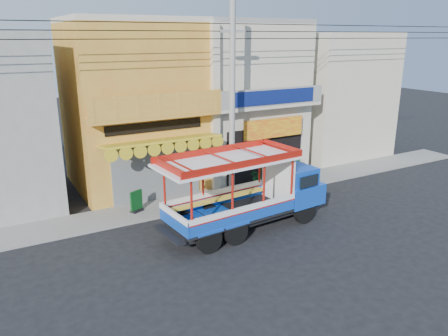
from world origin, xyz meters
name	(u,v)px	position (x,y,z in m)	size (l,w,h in m)	color
ground	(292,222)	(0.00, 0.00, 0.00)	(90.00, 90.00, 0.00)	black
sidewalk	(242,192)	(0.00, 4.00, 0.06)	(30.00, 2.00, 0.12)	slate
shophouse_left	(133,105)	(-4.00, 7.96, 4.11)	(6.00, 7.50, 8.24)	orange
shophouse_right	(236,97)	(2.00, 7.96, 4.11)	(6.00, 6.75, 8.24)	beige
party_pilaster	(215,111)	(-1.00, 4.85, 4.00)	(0.35, 0.30, 8.00)	beige
filler_building_right	(329,95)	(9.00, 8.00, 3.80)	(6.00, 6.00, 7.60)	beige
utility_pole	(235,93)	(-0.85, 3.30, 5.03)	(28.00, 0.26, 9.00)	gray
songthaew_truck	(256,189)	(-1.56, 0.46, 1.56)	(7.10, 2.80, 3.24)	black
green_sign	(136,203)	(-5.37, 3.96, 0.52)	(0.60, 0.47, 0.95)	black
potted_plant_a	(258,176)	(1.11, 4.27, 0.60)	(0.87, 0.76, 0.97)	#164D1D
potted_plant_b	(302,173)	(3.40, 3.57, 0.63)	(0.56, 0.45, 1.01)	#164D1D
potted_plant_c	(298,167)	(3.85, 4.50, 0.64)	(0.58, 0.58, 1.04)	#164D1D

